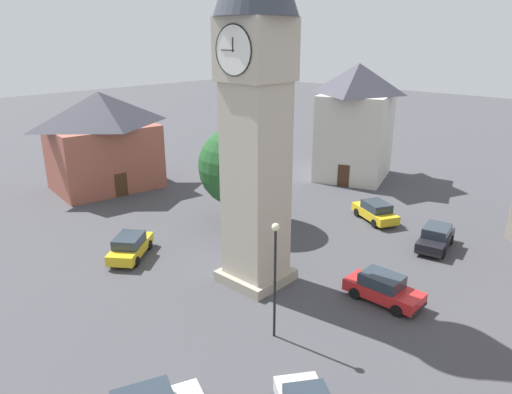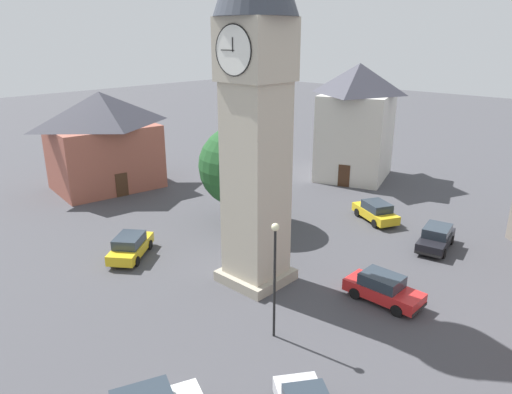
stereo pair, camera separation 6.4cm
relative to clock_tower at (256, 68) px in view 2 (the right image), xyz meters
The scene contains 11 objects.
ground_plane 12.01m from the clock_tower, 96.69° to the right, with size 200.00×200.00×0.00m, color #424247.
clock_tower is the anchor object (origin of this frame).
car_silver_kerb 17.24m from the clock_tower, 91.92° to the right, with size 4.44×3.42×1.53m.
car_red_corner 14.15m from the clock_tower, 22.35° to the left, with size 3.79×4.33×1.53m.
car_white_side 17.03m from the clock_tower, 117.46° to the right, with size 2.41×4.37×1.53m.
car_green_alley 13.35m from the clock_tower, 156.45° to the right, with size 4.15×1.86×1.53m.
pedestrian 15.02m from the clock_tower, 56.97° to the right, with size 0.46×0.40×1.69m.
tree 11.68m from the clock_tower, 39.34° to the right, with size 5.99×5.99×7.48m.
building_shop_left 24.28m from the clock_tower, 71.92° to the right, with size 8.64×9.34×11.09m.
building_terrace_right 23.80m from the clock_tower, ahead, with size 8.45×10.36×8.85m.
lamp_post 9.91m from the clock_tower, 141.55° to the left, with size 0.36×0.36×5.78m.
Camera 2 is at (-16.72, 18.08, 13.57)m, focal length 33.19 mm.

